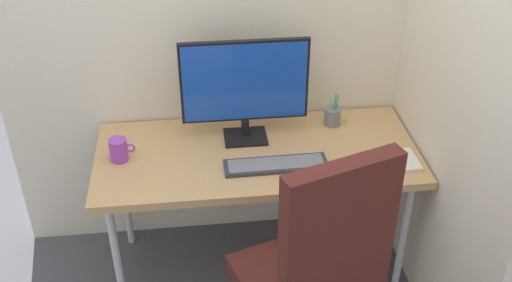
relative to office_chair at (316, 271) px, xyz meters
name	(u,v)px	position (x,y,z in m)	size (l,w,h in m)	color
ground_plane	(257,264)	(-0.15, 0.68, -0.61)	(8.00, 8.00, 0.00)	#4C4C51
wall_side_right	(456,13)	(0.62, 0.55, 0.79)	(0.04, 1.57, 2.80)	beige
desk	(257,160)	(-0.15, 0.68, 0.05)	(1.48, 0.65, 0.71)	tan
office_chair	(316,271)	(0.00, 0.00, 0.00)	(0.61, 0.61, 1.19)	black
monitor	(245,85)	(-0.19, 0.80, 0.38)	(0.58, 0.16, 0.50)	black
keyboard	(276,165)	(-0.08, 0.55, 0.11)	(0.46, 0.13, 0.02)	#333338
mouse	(359,162)	(0.29, 0.52, 0.12)	(0.07, 0.08, 0.03)	black
pen_holder	(333,116)	(0.25, 0.87, 0.15)	(0.08, 0.08, 0.17)	slate
notebook	(399,161)	(0.47, 0.51, 0.11)	(0.17, 0.17, 0.02)	silver
coffee_mug	(119,150)	(-0.77, 0.68, 0.15)	(0.12, 0.08, 0.11)	purple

